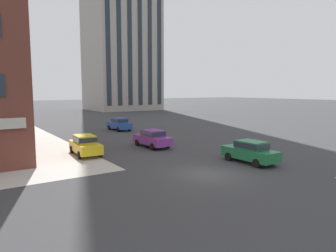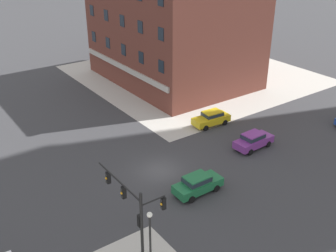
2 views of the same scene
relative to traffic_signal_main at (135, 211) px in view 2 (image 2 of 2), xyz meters
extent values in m
plane|color=#38383A|center=(-7.97, 7.36, -3.74)|extent=(320.00, 320.00, 0.00)
cube|color=#B7B2A8|center=(-27.97, 27.36, -3.74)|extent=(32.00, 32.00, 0.02)
cylinder|color=black|center=(1.11, -0.22, -0.80)|extent=(0.20, 0.20, 5.88)
cylinder|color=black|center=(-1.71, -0.22, 1.51)|extent=(5.65, 0.12, 0.12)
cylinder|color=black|center=(1.11, 0.68, 1.21)|extent=(0.11, 1.80, 0.11)
cube|color=black|center=(-1.06, -0.22, 0.96)|extent=(0.28, 0.28, 0.90)
sphere|color=#282828|center=(-1.06, -0.38, 1.24)|extent=(0.18, 0.18, 0.18)
sphere|color=orange|center=(-1.06, -0.38, 0.96)|extent=(0.18, 0.18, 0.18)
sphere|color=#282828|center=(-1.06, -0.38, 0.68)|extent=(0.18, 0.18, 0.18)
cube|color=black|center=(-3.23, -0.22, 0.96)|extent=(0.28, 0.28, 0.90)
sphere|color=#282828|center=(-3.23, -0.38, 1.24)|extent=(0.18, 0.18, 0.18)
sphere|color=orange|center=(-3.23, -0.38, 0.96)|extent=(0.18, 0.18, 0.18)
sphere|color=#282828|center=(-3.23, -0.38, 0.68)|extent=(0.18, 0.18, 0.18)
cube|color=black|center=(0.91, -0.22, -0.09)|extent=(0.28, 0.28, 0.90)
sphere|color=#282828|center=(0.75, -0.22, 0.19)|extent=(0.18, 0.18, 0.18)
sphere|color=orange|center=(0.75, -0.22, -0.09)|extent=(0.18, 0.18, 0.18)
sphere|color=#282828|center=(0.75, -0.22, -0.37)|extent=(0.18, 0.18, 0.18)
cube|color=black|center=(1.11, 1.48, 0.66)|extent=(0.28, 0.28, 0.90)
sphere|color=#282828|center=(1.11, 1.32, 0.94)|extent=(0.18, 0.18, 0.18)
sphere|color=orange|center=(1.11, 1.32, 0.66)|extent=(0.18, 0.18, 0.18)
sphere|color=#282828|center=(1.11, 1.32, 0.38)|extent=(0.18, 0.18, 0.18)
cylinder|color=black|center=(2.03, -0.17, -1.42)|extent=(0.14, 0.14, 4.64)
sphere|color=white|center=(2.03, -0.17, 1.08)|extent=(0.36, 0.36, 0.36)
cube|color=#1E6B3D|center=(-3.26, 8.11, -3.04)|extent=(1.78, 4.41, 0.76)
cube|color=#1E6B3D|center=(-3.26, 7.96, -2.36)|extent=(1.50, 2.12, 0.60)
cube|color=#232D38|center=(-3.26, 7.96, -2.36)|extent=(1.54, 2.21, 0.40)
cylinder|color=black|center=(-4.10, 9.47, -3.42)|extent=(0.22, 0.64, 0.64)
cylinder|color=black|center=(-2.43, 9.47, -3.42)|extent=(0.22, 0.64, 0.64)
cylinder|color=black|center=(-4.09, 6.74, -3.42)|extent=(0.22, 0.64, 0.64)
cylinder|color=black|center=(-2.42, 6.75, -3.42)|extent=(0.22, 0.64, 0.64)
cube|color=#7A3389|center=(-6.05, 17.76, -3.04)|extent=(1.92, 4.46, 0.76)
cube|color=#7A3389|center=(-6.04, 17.61, -2.36)|extent=(1.57, 2.16, 0.60)
cube|color=#232D38|center=(-6.04, 17.61, -2.36)|extent=(1.61, 2.25, 0.40)
cylinder|color=black|center=(-6.93, 19.09, -3.42)|extent=(0.24, 0.65, 0.64)
cylinder|color=black|center=(-5.26, 19.15, -3.42)|extent=(0.24, 0.65, 0.64)
cylinder|color=black|center=(-6.83, 16.37, -3.42)|extent=(0.24, 0.65, 0.64)
cylinder|color=black|center=(-5.16, 16.43, -3.42)|extent=(0.24, 0.65, 0.64)
cube|color=gold|center=(-12.63, 17.70, -3.04)|extent=(2.07, 4.51, 0.76)
cube|color=gold|center=(-12.62, 17.85, -2.36)|extent=(1.64, 2.21, 0.60)
cube|color=#232D38|center=(-12.62, 17.85, -2.36)|extent=(1.68, 2.30, 0.40)
cylinder|color=black|center=(-11.89, 16.28, -3.42)|extent=(0.26, 0.65, 0.64)
cylinder|color=black|center=(-13.56, 16.40, -3.42)|extent=(0.26, 0.65, 0.64)
cylinder|color=black|center=(-11.70, 19.00, -3.42)|extent=(0.26, 0.65, 0.64)
cylinder|color=black|center=(-13.37, 19.12, -3.42)|extent=(0.26, 0.65, 0.64)
cube|color=brown|center=(-28.09, 23.56, 3.93)|extent=(22.22, 16.40, 15.34)
cube|color=#B7B2A8|center=(-28.09, 15.24, -0.48)|extent=(21.11, 0.24, 0.70)
cube|color=#1E2833|center=(-36.98, 15.32, 2.02)|extent=(1.10, 0.08, 1.50)
cube|color=#1E2833|center=(-32.53, 15.32, 2.02)|extent=(1.10, 0.08, 1.50)
cube|color=#1E2833|center=(-28.09, 15.32, 2.02)|extent=(1.10, 0.08, 1.50)
cube|color=#1E2833|center=(-23.64, 15.32, 2.02)|extent=(1.10, 0.08, 1.50)
cube|color=#1E2833|center=(-19.20, 15.32, 2.02)|extent=(1.10, 0.08, 1.50)
cube|color=#1E2833|center=(-36.98, 15.32, 5.85)|extent=(1.10, 0.08, 1.50)
cube|color=#1E2833|center=(-32.53, 15.32, 5.85)|extent=(1.10, 0.08, 1.50)
cube|color=#1E2833|center=(-28.09, 15.32, 5.85)|extent=(1.10, 0.08, 1.50)
cube|color=#1E2833|center=(-23.64, 15.32, 5.85)|extent=(1.10, 0.08, 1.50)
cube|color=#1E2833|center=(-19.20, 15.32, 5.85)|extent=(1.10, 0.08, 1.50)
camera|label=1|loc=(-21.13, -7.46, 1.72)|focal=33.05mm
camera|label=2|loc=(18.80, -10.75, 16.83)|focal=43.47mm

